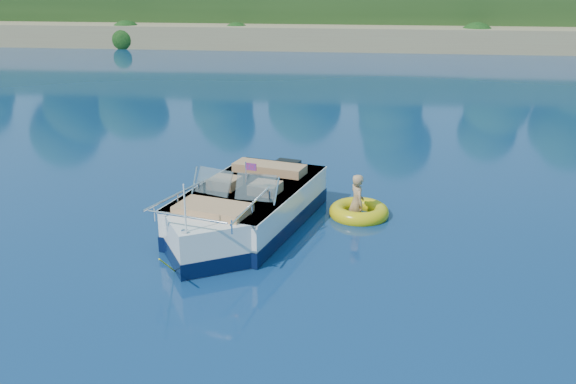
{
  "coord_description": "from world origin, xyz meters",
  "views": [
    {
      "loc": [
        1.03,
        -8.14,
        5.27
      ],
      "look_at": [
        -0.46,
        4.3,
        0.85
      ],
      "focal_mm": 40.0,
      "sensor_mm": 36.0,
      "label": 1
    }
  ],
  "objects": [
    {
      "name": "ground",
      "position": [
        0.0,
        0.0,
        0.0
      ],
      "size": [
        160.0,
        160.0,
        0.0
      ],
      "primitive_type": "plane",
      "color": "#0B294E",
      "rests_on": "ground"
    },
    {
      "name": "shoreline",
      "position": [
        0.0,
        63.77,
        0.98
      ],
      "size": [
        170.0,
        59.0,
        6.0
      ],
      "color": "#9B7D5A",
      "rests_on": "ground"
    },
    {
      "name": "motorboat",
      "position": [
        -1.4,
        4.14,
        0.38
      ],
      "size": [
        3.07,
        5.81,
        1.98
      ],
      "rotation": [
        0.0,
        0.0,
        -0.26
      ],
      "color": "white",
      "rests_on": "ground"
    },
    {
      "name": "tow_tube",
      "position": [
        1.02,
        5.29,
        0.09
      ],
      "size": [
        1.43,
        1.43,
        0.35
      ],
      "rotation": [
        0.0,
        0.0,
        -0.07
      ],
      "color": "yellow",
      "rests_on": "ground"
    },
    {
      "name": "boy",
      "position": [
        0.96,
        5.2,
        0.0
      ],
      "size": [
        0.59,
        0.81,
        1.45
      ],
      "primitive_type": "imported",
      "rotation": [
        0.0,
        -0.17,
        1.96
      ],
      "color": "tan",
      "rests_on": "ground"
    }
  ]
}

